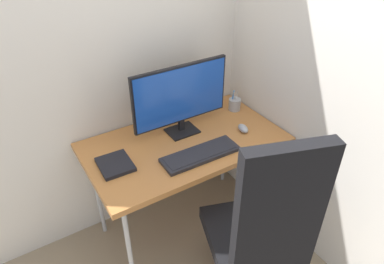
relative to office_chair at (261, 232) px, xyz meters
name	(u,v)px	position (x,y,z in m)	size (l,w,h in m)	color
ground_plane	(186,224)	(-0.02, 0.71, -0.62)	(8.00, 8.00, 0.00)	gray
wall_back	(151,22)	(-0.02, 1.09, 0.78)	(2.86, 0.04, 2.80)	silver
wall_side_right	(305,31)	(0.62, 0.48, 0.78)	(0.04, 2.33, 2.80)	silver
desk	(185,147)	(-0.02, 0.71, 0.10)	(1.22, 0.69, 0.76)	#B27038
office_chair	(261,232)	(0.00, 0.00, 0.00)	(0.62, 0.66, 1.24)	black
monitor	(181,96)	(0.02, 0.82, 0.39)	(0.64, 0.15, 0.45)	black
keyboard	(200,154)	(-0.02, 0.53, 0.16)	(0.47, 0.17, 0.03)	black
mouse	(243,128)	(0.35, 0.60, 0.16)	(0.05, 0.10, 0.04)	#9EA0A5
pen_holder	(235,104)	(0.48, 0.86, 0.19)	(0.08, 0.08, 0.15)	#9EA0A5
notebook	(115,164)	(-0.48, 0.71, 0.15)	(0.18, 0.20, 0.02)	black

